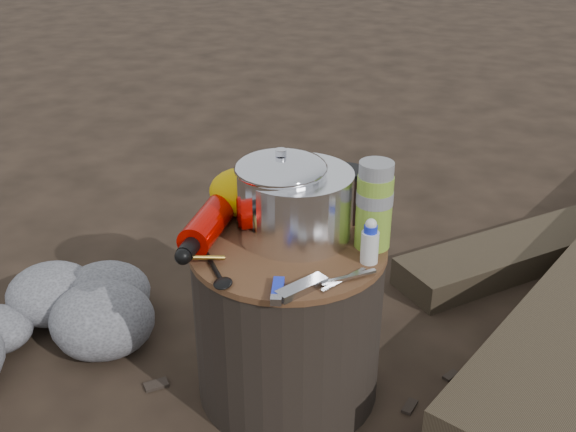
% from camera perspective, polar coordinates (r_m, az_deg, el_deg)
% --- Properties ---
extents(ground, '(60.00, 60.00, 0.00)m').
position_cam_1_polar(ground, '(1.73, 0.00, -14.28)').
color(ground, black).
rests_on(ground, ground).
extents(stump, '(0.44, 0.44, 0.41)m').
position_cam_1_polar(stump, '(1.61, 0.00, -8.82)').
color(stump, black).
rests_on(stump, ground).
extents(log_small, '(0.95, 0.88, 0.09)m').
position_cam_1_polar(log_small, '(2.39, 20.87, -2.29)').
color(log_small, '#352B1F').
rests_on(log_small, ground).
extents(foil_windscreen, '(0.25, 0.25, 0.15)m').
position_cam_1_polar(foil_windscreen, '(1.51, 0.76, 1.01)').
color(foil_windscreen, silver).
rests_on(foil_windscreen, stump).
extents(camping_pot, '(0.20, 0.20, 0.20)m').
position_cam_1_polar(camping_pot, '(1.49, -0.59, 1.69)').
color(camping_pot, silver).
rests_on(camping_pot, stump).
extents(fuel_bottle, '(0.07, 0.30, 0.07)m').
position_cam_1_polar(fuel_bottle, '(1.53, -6.60, -0.40)').
color(fuel_bottle, '#B10600').
rests_on(fuel_bottle, stump).
extents(thermos, '(0.08, 0.08, 0.20)m').
position_cam_1_polar(thermos, '(1.46, 7.36, 0.88)').
color(thermos, '#81AB31').
rests_on(thermos, stump).
extents(travel_mug, '(0.09, 0.09, 0.13)m').
position_cam_1_polar(travel_mug, '(1.59, 4.92, 1.80)').
color(travel_mug, black).
rests_on(travel_mug, stump).
extents(stuff_sack, '(0.17, 0.14, 0.12)m').
position_cam_1_polar(stuff_sack, '(1.61, -3.75, 2.02)').
color(stuff_sack, '#D2A100').
rests_on(stuff_sack, stump).
extents(food_pouch, '(0.10, 0.04, 0.13)m').
position_cam_1_polar(food_pouch, '(1.59, 1.85, 1.95)').
color(food_pouch, navy).
rests_on(food_pouch, stump).
extents(lighter, '(0.04, 0.09, 0.02)m').
position_cam_1_polar(lighter, '(1.33, -0.87, -6.16)').
color(lighter, '#1B2FD8').
rests_on(lighter, stump).
extents(multitool, '(0.09, 0.11, 0.02)m').
position_cam_1_polar(multitool, '(1.34, 1.17, -6.13)').
color(multitool, '#ACACB1').
rests_on(multitool, stump).
extents(pot_grabber, '(0.11, 0.12, 0.01)m').
position_cam_1_polar(pot_grabber, '(1.37, 4.76, -5.36)').
color(pot_grabber, '#ACACB1').
rests_on(pot_grabber, stump).
extents(spork, '(0.11, 0.14, 0.01)m').
position_cam_1_polar(spork, '(1.42, -6.34, -4.30)').
color(spork, black).
rests_on(spork, stump).
extents(squeeze_bottle, '(0.04, 0.04, 0.09)m').
position_cam_1_polar(squeeze_bottle, '(1.42, 6.99, -2.32)').
color(squeeze_bottle, silver).
rests_on(squeeze_bottle, stump).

